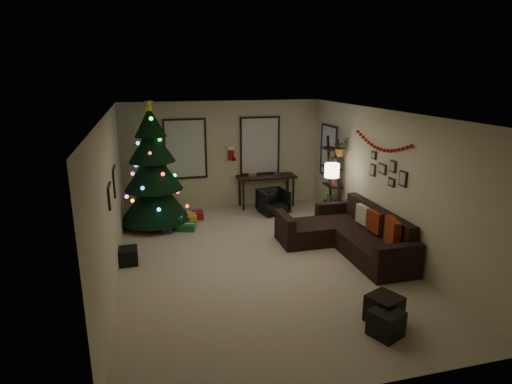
{
  "coord_description": "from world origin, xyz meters",
  "views": [
    {
      "loc": [
        -1.89,
        -7.03,
        3.35
      ],
      "look_at": [
        0.1,
        0.6,
        1.15
      ],
      "focal_mm": 29.96,
      "sensor_mm": 36.0,
      "label": 1
    }
  ],
  "objects_px": {
    "christmas_tree": "(153,174)",
    "desk": "(266,179)",
    "sofa": "(349,236)",
    "bookshelf": "(333,180)",
    "desk_chair": "(273,201)"
  },
  "relations": [
    {
      "from": "desk_chair",
      "to": "sofa",
      "type": "bearing_deg",
      "value": -82.47
    },
    {
      "from": "desk",
      "to": "bookshelf",
      "type": "height_order",
      "value": "bookshelf"
    },
    {
      "from": "christmas_tree",
      "to": "desk",
      "type": "bearing_deg",
      "value": 15.55
    },
    {
      "from": "desk",
      "to": "sofa",
      "type": "bearing_deg",
      "value": -76.01
    },
    {
      "from": "christmas_tree",
      "to": "bookshelf",
      "type": "relative_size",
      "value": 1.48
    },
    {
      "from": "bookshelf",
      "to": "desk",
      "type": "bearing_deg",
      "value": 132.32
    },
    {
      "from": "christmas_tree",
      "to": "desk",
      "type": "distance_m",
      "value": 2.98
    },
    {
      "from": "sofa",
      "to": "bookshelf",
      "type": "xyz_separation_m",
      "value": [
        0.45,
        1.79,
        0.67
      ]
    },
    {
      "from": "christmas_tree",
      "to": "desk_chair",
      "type": "height_order",
      "value": "christmas_tree"
    },
    {
      "from": "desk_chair",
      "to": "bookshelf",
      "type": "bearing_deg",
      "value": -39.7
    },
    {
      "from": "christmas_tree",
      "to": "sofa",
      "type": "xyz_separation_m",
      "value": [
        3.62,
        -2.36,
        -0.92
      ]
    },
    {
      "from": "desk_chair",
      "to": "bookshelf",
      "type": "distance_m",
      "value": 1.57
    },
    {
      "from": "sofa",
      "to": "desk",
      "type": "xyz_separation_m",
      "value": [
        -0.78,
        3.14,
        0.44
      ]
    },
    {
      "from": "sofa",
      "to": "desk_chair",
      "type": "relative_size",
      "value": 4.33
    },
    {
      "from": "christmas_tree",
      "to": "desk_chair",
      "type": "bearing_deg",
      "value": 2.82
    }
  ]
}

